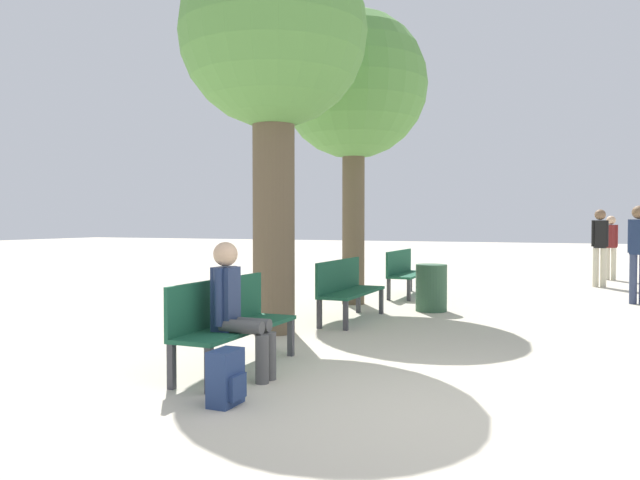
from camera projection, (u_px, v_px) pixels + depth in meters
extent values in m
plane|color=beige|center=(450.00, 416.00, 4.66)|extent=(80.00, 80.00, 0.00)
cube|color=#195138|center=(238.00, 328.00, 6.06)|extent=(0.47, 1.70, 0.04)
cube|color=#195138|center=(219.00, 302.00, 6.14)|extent=(0.04, 1.70, 0.45)
cube|color=#38383D|center=(209.00, 370.00, 5.25)|extent=(0.06, 0.06, 0.40)
cube|color=#38383D|center=(291.00, 338.00, 6.74)|extent=(0.06, 0.06, 0.40)
cube|color=#38383D|center=(172.00, 366.00, 5.40)|extent=(0.06, 0.06, 0.40)
cube|color=#38383D|center=(260.00, 335.00, 6.88)|extent=(0.06, 0.06, 0.40)
cube|color=#195138|center=(353.00, 292.00, 9.12)|extent=(0.47, 1.70, 0.04)
cube|color=#195138|center=(339.00, 275.00, 9.19)|extent=(0.04, 1.70, 0.45)
cube|color=#38383D|center=(346.00, 316.00, 8.31)|extent=(0.06, 0.06, 0.40)
cube|color=#38383D|center=(381.00, 301.00, 9.79)|extent=(0.06, 0.06, 0.40)
cube|color=#38383D|center=(319.00, 314.00, 8.46)|extent=(0.06, 0.06, 0.40)
cube|color=#38383D|center=(358.00, 300.00, 9.94)|extent=(0.06, 0.06, 0.40)
cube|color=#195138|center=(410.00, 275.00, 12.18)|extent=(0.47, 1.70, 0.04)
cube|color=#195138|center=(399.00, 262.00, 12.25)|extent=(0.04, 1.70, 0.45)
cube|color=#38383D|center=(409.00, 290.00, 11.37)|extent=(0.06, 0.06, 0.40)
cube|color=#38383D|center=(429.00, 282.00, 12.85)|extent=(0.06, 0.06, 0.40)
cube|color=#38383D|center=(389.00, 289.00, 11.51)|extent=(0.06, 0.06, 0.40)
cube|color=#38383D|center=(411.00, 282.00, 13.00)|extent=(0.06, 0.06, 0.40)
cylinder|color=brown|center=(274.00, 209.00, 8.11)|extent=(0.55, 0.55, 3.22)
sphere|color=#568E42|center=(273.00, 33.00, 8.04)|extent=(2.44, 2.44, 2.44)
cylinder|color=brown|center=(353.00, 215.00, 10.96)|extent=(0.39, 0.39, 3.14)
sphere|color=#568E42|center=(354.00, 85.00, 10.89)|extent=(2.57, 2.57, 2.57)
cylinder|color=#4C4C4C|center=(241.00, 327.00, 5.66)|extent=(0.42, 0.12, 0.12)
cylinder|color=#4C4C4C|center=(262.00, 359.00, 5.59)|extent=(0.12, 0.12, 0.44)
cylinder|color=#4C4C4C|center=(249.00, 324.00, 5.80)|extent=(0.42, 0.12, 0.12)
cylinder|color=#4C4C4C|center=(270.00, 356.00, 5.73)|extent=(0.12, 0.12, 0.44)
cube|color=navy|center=(226.00, 299.00, 5.80)|extent=(0.19, 0.23, 0.60)
cylinder|color=navy|center=(218.00, 297.00, 5.69)|extent=(0.09, 0.09, 0.54)
cylinder|color=navy|center=(233.00, 294.00, 5.92)|extent=(0.09, 0.09, 0.54)
sphere|color=tan|center=(225.00, 254.00, 5.79)|extent=(0.23, 0.23, 0.23)
cube|color=navy|center=(226.00, 377.00, 4.93)|extent=(0.18, 0.30, 0.44)
cube|color=navy|center=(238.00, 387.00, 4.88)|extent=(0.04, 0.21, 0.19)
cylinder|color=beige|center=(607.00, 264.00, 15.47)|extent=(0.12, 0.12, 0.80)
cylinder|color=beige|center=(614.00, 264.00, 15.42)|extent=(0.12, 0.12, 0.80)
cube|color=maroon|center=(611.00, 236.00, 15.43)|extent=(0.28, 0.28, 0.57)
cylinder|color=maroon|center=(606.00, 236.00, 15.47)|extent=(0.08, 0.08, 0.54)
cylinder|color=maroon|center=(616.00, 236.00, 15.38)|extent=(0.08, 0.08, 0.54)
sphere|color=tan|center=(611.00, 220.00, 15.41)|extent=(0.22, 0.22, 0.22)
cylinder|color=#384260|center=(633.00, 279.00, 10.97)|extent=(0.13, 0.13, 0.87)
cube|color=navy|center=(639.00, 237.00, 10.92)|extent=(0.30, 0.29, 0.62)
cylinder|color=navy|center=(630.00, 236.00, 10.97)|extent=(0.09, 0.09, 0.59)
sphere|color=brown|center=(639.00, 212.00, 10.90)|extent=(0.24, 0.24, 0.24)
cylinder|color=beige|center=(596.00, 267.00, 13.83)|extent=(0.13, 0.13, 0.87)
cylinder|color=beige|center=(603.00, 268.00, 13.77)|extent=(0.13, 0.13, 0.87)
cube|color=black|center=(600.00, 234.00, 13.78)|extent=(0.26, 0.23, 0.61)
cylinder|color=black|center=(594.00, 233.00, 13.83)|extent=(0.09, 0.09, 0.58)
cylinder|color=black|center=(606.00, 233.00, 13.73)|extent=(0.09, 0.09, 0.58)
sphere|color=brown|center=(600.00, 215.00, 13.77)|extent=(0.23, 0.23, 0.23)
cylinder|color=#2D5138|center=(431.00, 288.00, 10.10)|extent=(0.50, 0.50, 0.76)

